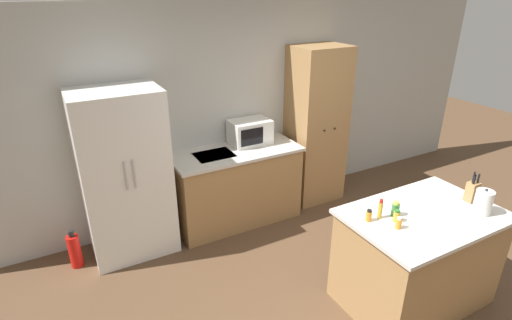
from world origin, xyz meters
name	(u,v)px	position (x,y,z in m)	size (l,w,h in m)	color
ground_plane	(383,303)	(0.00, 0.00, 0.00)	(14.00, 14.00, 0.00)	brown
wall_back	(262,107)	(0.00, 2.33, 1.30)	(7.20, 0.06, 2.60)	#B2B2AD
refrigerator	(125,175)	(-1.83, 1.99, 0.91)	(0.87, 0.65, 1.82)	white
back_counter	(236,186)	(-0.56, 1.98, 0.47)	(1.55, 0.68, 0.94)	#9E7547
pantry_cabinet	(316,126)	(0.64, 2.03, 1.03)	(0.68, 0.57, 2.06)	#9E7547
kitchen_island	(416,257)	(0.27, -0.06, 0.47)	(1.36, 0.91, 0.93)	#9E7547
microwave	(250,132)	(-0.29, 2.11, 1.09)	(0.48, 0.34, 0.29)	white
knife_block	(472,191)	(0.80, -0.10, 1.03)	(0.09, 0.08, 0.29)	#9E7547
spice_bottle_tall_dark	(397,216)	(-0.04, -0.02, 0.98)	(0.06, 0.06, 0.11)	gold
spice_bottle_short_red	(369,216)	(-0.24, 0.09, 0.98)	(0.05, 0.05, 0.11)	orange
spice_bottle_amber_oil	(380,209)	(-0.13, 0.08, 1.01)	(0.04, 0.04, 0.18)	gold
spice_bottle_green_herb	(395,209)	(0.01, 0.05, 0.99)	(0.06, 0.06, 0.14)	#337033
spice_bottle_pale_salt	(399,223)	(-0.11, -0.11, 0.98)	(0.05, 0.05, 0.10)	orange
kettle	(483,202)	(0.70, -0.28, 1.04)	(0.15, 0.15, 0.24)	white
fire_extinguisher	(75,251)	(-2.45, 1.96, 0.19)	(0.12, 0.12, 0.43)	red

